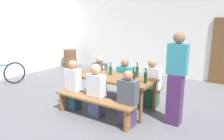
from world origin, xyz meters
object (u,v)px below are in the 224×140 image
object	(u,v)px
wine_glass_2	(130,73)
seated_guest_far_2	(152,84)
wine_bottle_0	(146,77)
wine_barrel	(70,58)
wine_glass_3	(132,79)
seated_guest_near_1	(96,91)
bench_near	(93,103)
seated_guest_near_2	(128,100)
wine_bottle_3	(111,70)
seated_guest_far_1	(125,81)
wine_bottle_2	(137,72)
seated_guest_near_0	(73,86)
standing_host	(176,80)
wine_glass_1	(91,70)
tasting_table	(112,80)
bench_far	(127,86)
wine_glass_0	(103,67)
wine_bottle_1	(134,77)
seated_guest_far_0	(100,76)

from	to	relation	value
wine_glass_2	seated_guest_far_2	bearing A→B (deg)	55.56
wine_bottle_0	wine_barrel	bearing A→B (deg)	150.18
wine_glass_3	wine_barrel	size ratio (longest dim) A/B	0.21
seated_guest_near_1	bench_near	bearing A→B (deg)	-169.19
wine_barrel	seated_guest_near_2	bearing A→B (deg)	-34.63
wine_bottle_3	seated_guest_far_1	world-z (taller)	seated_guest_far_1
wine_bottle_2	wine_glass_2	xyz separation A→B (m)	(-0.08, -0.20, -0.00)
seated_guest_near_0	standing_host	bearing A→B (deg)	-74.90
wine_glass_1	tasting_table	bearing A→B (deg)	12.51
tasting_table	standing_host	world-z (taller)	standing_host
seated_guest_far_2	seated_guest_near_2	bearing A→B (deg)	-0.56
bench_far	wine_glass_1	world-z (taller)	wine_glass_1
wine_glass_0	wine_glass_1	size ratio (longest dim) A/B	0.97
wine_bottle_2	seated_guest_near_0	world-z (taller)	seated_guest_near_0
tasting_table	wine_glass_3	bearing A→B (deg)	-23.88
wine_bottle_2	seated_guest_near_1	bearing A→B (deg)	-122.25
seated_guest_far_2	wine_barrel	world-z (taller)	seated_guest_far_2
wine_bottle_0	wine_bottle_2	distance (m)	0.48
tasting_table	bench_far	world-z (taller)	tasting_table
wine_glass_2	seated_guest_far_2	xyz separation A→B (m)	(0.33, 0.48, -0.33)
wine_bottle_0	wine_glass_1	xyz separation A→B (m)	(-1.35, -0.06, -0.00)
wine_glass_1	wine_glass_3	bearing A→B (deg)	-8.86
wine_glass_3	seated_guest_far_2	distance (m)	0.91
bench_far	wine_glass_2	world-z (taller)	wine_glass_2
wine_bottle_1	wine_glass_3	world-z (taller)	wine_bottle_1
wine_bottle_0	bench_near	bearing A→B (deg)	-142.73
wine_glass_2	wine_bottle_3	bearing A→B (deg)	177.07
wine_bottle_0	wine_bottle_1	distance (m)	0.24
wine_glass_0	wine_glass_1	xyz separation A→B (m)	(-0.02, -0.45, 0.00)
wine_glass_0	wine_glass_2	distance (m)	0.93
tasting_table	wine_glass_2	world-z (taller)	wine_glass_2
wine_barrel	wine_bottle_0	bearing A→B (deg)	-29.82
seated_guest_near_2	standing_host	bearing A→B (deg)	-51.27
bench_far	tasting_table	bearing A→B (deg)	-90.00
seated_guest_far_2	seated_guest_far_0	bearing A→B (deg)	-90.00
bench_far	seated_guest_near_0	world-z (taller)	seated_guest_near_0
seated_guest_far_1	wine_bottle_1	bearing A→B (deg)	40.43
seated_guest_near_0	standing_host	size ratio (longest dim) A/B	0.64
seated_guest_far_0	seated_guest_near_0	bearing A→B (deg)	3.74
seated_guest_near_1	standing_host	size ratio (longest dim) A/B	0.63
seated_guest_near_1	seated_guest_far_1	xyz separation A→B (m)	(0.04, 1.10, -0.04)
wine_bottle_0	wine_bottle_1	bearing A→B (deg)	-146.25
bench_far	wine_bottle_1	size ratio (longest dim) A/B	5.57
wine_glass_0	seated_guest_far_1	world-z (taller)	seated_guest_far_1
bench_far	wine_glass_1	size ratio (longest dim) A/B	11.90
wine_bottle_2	seated_guest_near_1	distance (m)	1.03
wine_bottle_2	seated_guest_near_0	xyz separation A→B (m)	(-1.17, -0.82, -0.33)
wine_bottle_1	wine_glass_2	xyz separation A→B (m)	(-0.24, 0.26, -0.00)
wine_bottle_2	wine_glass_0	distance (m)	0.97
wine_barrel	seated_guest_near_1	bearing A→B (deg)	-39.31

